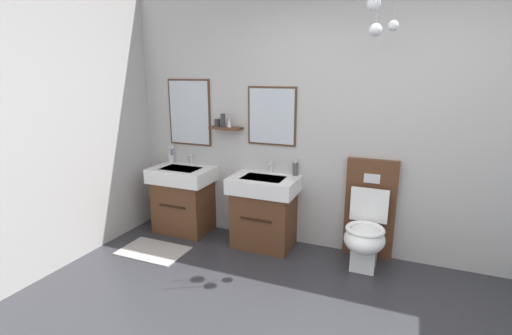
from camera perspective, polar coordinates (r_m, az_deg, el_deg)
The scene contains 9 objects.
wall_back at distance 3.72m, azimuth 17.60°, elevation 7.40°, with size 5.47×0.62×2.78m.
bath_mat at distance 4.08m, azimuth -15.58°, elevation -12.28°, with size 0.68×0.44×0.01m, color #9E9993.
vanity_sink_left at distance 4.37m, azimuth -11.11°, elevation -4.60°, with size 0.69×0.49×0.76m.
tap_on_left_sink at distance 4.40m, azimuth -10.07°, elevation 1.39°, with size 0.03×0.13×0.11m.
vanity_sink_right at distance 3.92m, azimuth 1.28°, elevation -6.52°, with size 0.69×0.49×0.76m.
tap_on_right_sink at distance 3.96m, azimuth 2.27°, elevation 0.17°, with size 0.03×0.13×0.11m.
toilet at distance 3.71m, azimuth 16.75°, elevation -8.77°, with size 0.48×0.63×1.00m.
toothbrush_cup at distance 4.54m, azimuth -12.98°, elevation 1.46°, with size 0.07×0.07×0.20m.
soap_dispenser at distance 3.87m, azimuth 6.10°, elevation -0.20°, with size 0.06×0.06×0.17m.
Camera 1 is at (0.32, -1.85, 1.78)m, focal length 25.90 mm.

